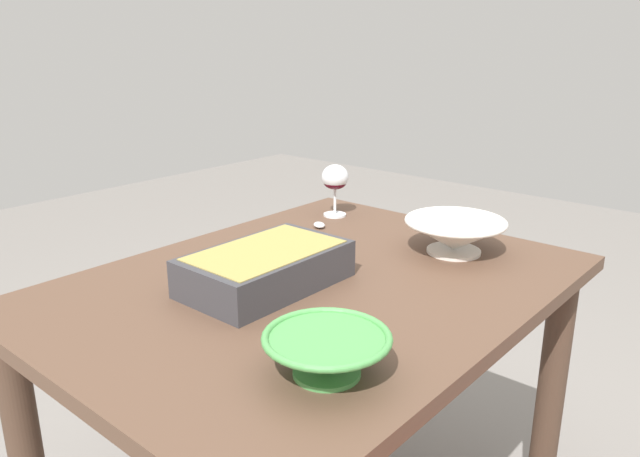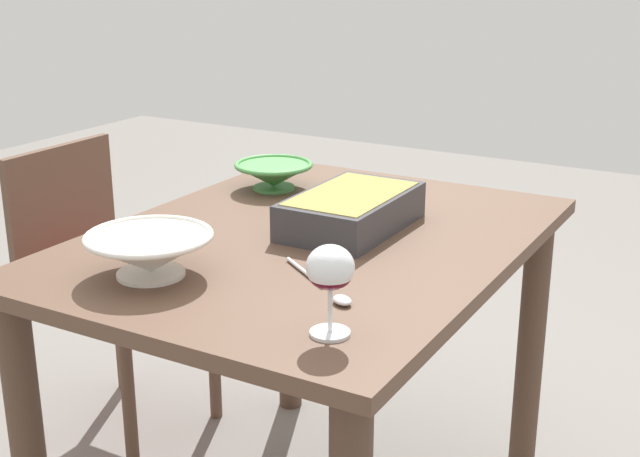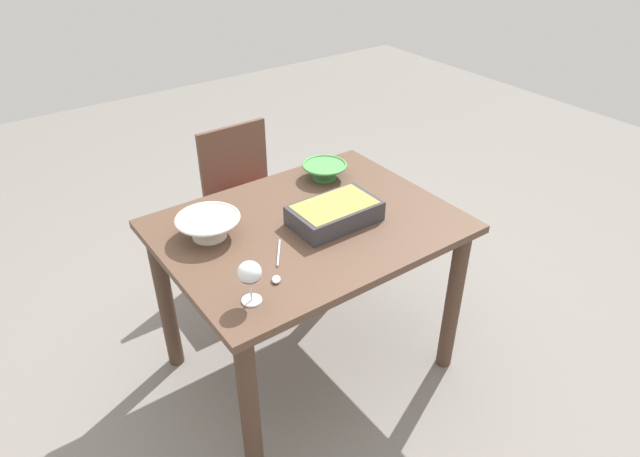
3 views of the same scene
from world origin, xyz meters
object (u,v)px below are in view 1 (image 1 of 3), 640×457
(wine_glass, at_px, (335,180))
(small_bowl, at_px, (327,351))
(dining_table, at_px, (314,336))
(serving_spoon, at_px, (324,231))
(mixing_bowl, at_px, (455,234))
(casserole_dish, at_px, (266,266))

(wine_glass, relative_size, small_bowl, 0.76)
(dining_table, bearing_deg, wine_glass, -145.89)
(dining_table, relative_size, serving_spoon, 5.04)
(dining_table, height_order, mixing_bowl, mixing_bowl)
(wine_glass, xyz_separation_m, mixing_bowl, (0.06, 0.42, -0.06))
(dining_table, distance_m, serving_spoon, 0.36)
(serving_spoon, bearing_deg, mixing_bowl, 105.24)
(casserole_dish, xyz_separation_m, serving_spoon, (-0.35, -0.14, -0.04))
(mixing_bowl, bearing_deg, casserole_dish, -23.82)
(wine_glass, distance_m, casserole_dish, 0.56)
(casserole_dish, height_order, serving_spoon, casserole_dish)
(dining_table, xyz_separation_m, wine_glass, (-0.42, -0.28, 0.24))
(wine_glass, xyz_separation_m, serving_spoon, (0.15, 0.09, -0.10))
(serving_spoon, bearing_deg, casserole_dish, 21.40)
(wine_glass, height_order, mixing_bowl, wine_glass)
(serving_spoon, bearing_deg, wine_glass, -149.74)
(serving_spoon, bearing_deg, dining_table, 36.17)
(wine_glass, xyz_separation_m, small_bowl, (0.70, 0.55, -0.07))
(casserole_dish, bearing_deg, small_bowl, 59.89)
(wine_glass, bearing_deg, casserole_dish, 24.20)
(wine_glass, bearing_deg, small_bowl, 38.50)
(dining_table, distance_m, wine_glass, 0.56)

